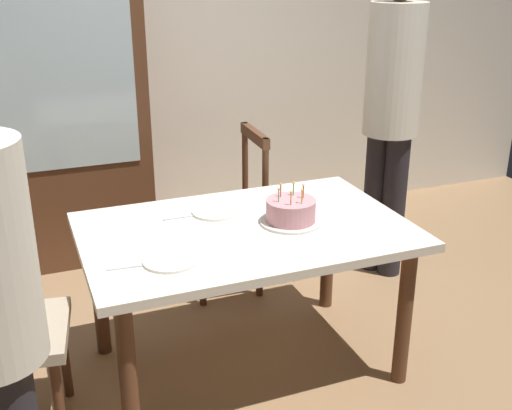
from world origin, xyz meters
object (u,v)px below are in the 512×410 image
birthday_cake (291,212)px  china_cabinet (54,115)px  chair_spindle_back (227,215)px  person_guest (392,106)px  plate_far_side (215,212)px  plate_near_celebrant (170,260)px  dining_table (246,246)px

birthday_cake → china_cabinet: bearing=118.8°
chair_spindle_back → person_guest: size_ratio=0.52×
plate_far_side → chair_spindle_back: size_ratio=0.23×
plate_near_celebrant → person_guest: bearing=28.9°
birthday_cake → plate_near_celebrant: birthday_cake is taller
plate_near_celebrant → china_cabinet: bearing=98.5°
birthday_cake → china_cabinet: china_cabinet is taller
plate_near_celebrant → person_guest: (1.54, 0.85, 0.32)m
china_cabinet → person_guest: bearing=-26.9°
plate_near_celebrant → person_guest: person_guest is taller
birthday_cake → plate_near_celebrant: bearing=-163.0°
dining_table → birthday_cake: birthday_cake is taller
plate_near_celebrant → plate_far_side: 0.53m
birthday_cake → chair_spindle_back: chair_spindle_back is taller
plate_far_side → china_cabinet: size_ratio=0.12×
plate_far_side → chair_spindle_back: bearing=66.2°
plate_near_celebrant → plate_far_side: size_ratio=1.00×
dining_table → birthday_cake: bearing=-7.2°
birthday_cake → plate_near_celebrant: 0.64m
person_guest → china_cabinet: bearing=153.1°
dining_table → plate_far_side: 0.24m
birthday_cake → chair_spindle_back: size_ratio=0.29×
plate_near_celebrant → plate_far_side: same height
chair_spindle_back → person_guest: (0.96, -0.15, 0.59)m
birthday_cake → plate_far_side: (-0.28, 0.24, -0.05)m
plate_far_side → chair_spindle_back: (0.25, 0.58, -0.28)m
plate_far_side → birthday_cake: bearing=-40.3°
plate_far_side → person_guest: person_guest is taller
dining_table → plate_near_celebrant: plate_near_celebrant is taller
dining_table → chair_spindle_back: bearing=77.0°
birthday_cake → chair_spindle_back: bearing=91.8°
plate_near_celebrant → plate_far_side: (0.33, 0.42, 0.00)m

